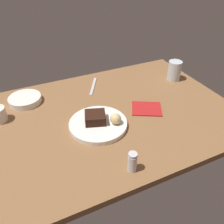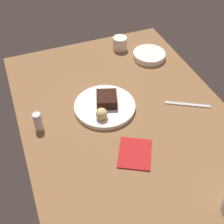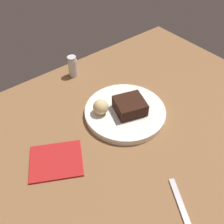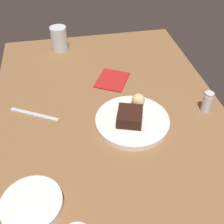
# 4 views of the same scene
# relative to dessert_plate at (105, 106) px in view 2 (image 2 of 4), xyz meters

# --- Properties ---
(dining_table) EXTENTS (1.20, 0.84, 0.03)m
(dining_table) POSITION_rel_dessert_plate_xyz_m (-0.08, -0.07, -0.03)
(dining_table) COLOR brown
(dining_table) RESTS_ON ground
(dessert_plate) EXTENTS (0.26, 0.26, 0.02)m
(dessert_plate) POSITION_rel_dessert_plate_xyz_m (0.00, 0.00, 0.00)
(dessert_plate) COLOR white
(dessert_plate) RESTS_ON dining_table
(chocolate_cake_slice) EXTENTS (0.11, 0.11, 0.04)m
(chocolate_cake_slice) POSITION_rel_dessert_plate_xyz_m (0.01, -0.01, 0.03)
(chocolate_cake_slice) COLOR black
(chocolate_cake_slice) RESTS_ON dessert_plate
(bread_roll) EXTENTS (0.05, 0.05, 0.05)m
(bread_roll) POSITION_rel_dessert_plate_xyz_m (-0.07, 0.04, 0.03)
(bread_roll) COLOR #DBC184
(bread_roll) RESTS_ON dessert_plate
(salt_shaker) EXTENTS (0.03, 0.03, 0.08)m
(salt_shaker) POSITION_rel_dessert_plate_xyz_m (-0.02, 0.28, 0.03)
(salt_shaker) COLOR silver
(salt_shaker) RESTS_ON dining_table
(side_bowl) EXTENTS (0.16, 0.16, 0.03)m
(side_bowl) POSITION_rel_dessert_plate_xyz_m (0.26, -0.33, 0.01)
(side_bowl) COLOR white
(side_bowl) RESTS_ON dining_table
(coffee_cup) EXTENTS (0.07, 0.07, 0.07)m
(coffee_cup) POSITION_rel_dessert_plate_xyz_m (0.39, -0.23, 0.02)
(coffee_cup) COLOR silver
(coffee_cup) RESTS_ON dining_table
(butter_knife) EXTENTS (0.11, 0.17, 0.01)m
(butter_knife) POSITION_rel_dessert_plate_xyz_m (-0.11, -0.33, -0.01)
(butter_knife) COLOR silver
(butter_knife) RESTS_ON dining_table
(folded_napkin) EXTENTS (0.18, 0.17, 0.01)m
(folded_napkin) POSITION_rel_dessert_plate_xyz_m (-0.26, -0.02, -0.01)
(folded_napkin) COLOR #B21E1E
(folded_napkin) RESTS_ON dining_table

